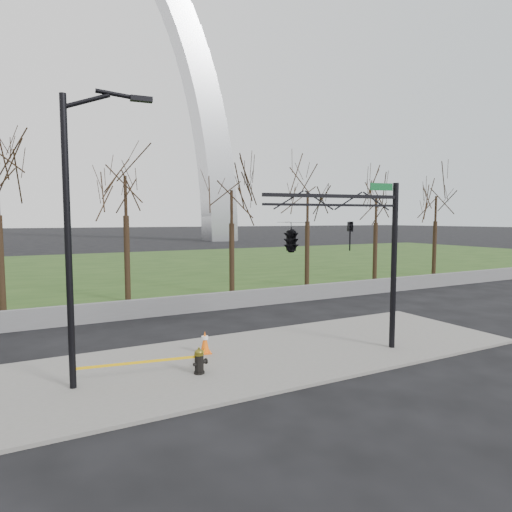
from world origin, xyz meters
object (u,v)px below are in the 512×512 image
fire_hydrant (199,361)px  street_light (76,220)px  traffic_cone (205,342)px  traffic_signal_mast (312,237)px

fire_hydrant → street_light: 5.36m
fire_hydrant → traffic_cone: fire_hydrant is taller
street_light → traffic_signal_mast: bearing=-0.2°
street_light → traffic_cone: bearing=22.6°
traffic_cone → traffic_signal_mast: bearing=-33.3°
traffic_cone → traffic_signal_mast: 5.17m
traffic_cone → traffic_signal_mast: (3.05, -2.00, 3.66)m
traffic_cone → street_light: bearing=-163.3°
traffic_signal_mast → traffic_cone: bearing=155.5°
traffic_cone → street_light: size_ratio=0.09×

